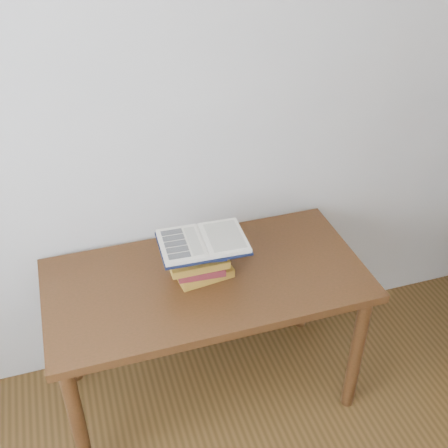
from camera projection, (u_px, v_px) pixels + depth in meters
name	position (u px, v px, depth m)	size (l,w,h in m)	color
room_shell	(447.00, 405.00, 0.72)	(3.54, 3.54, 2.62)	beige
desk	(207.00, 295.00, 2.38)	(1.33, 0.66, 0.71)	#482512
book_stack	(199.00, 259.00, 2.30)	(0.27, 0.20, 0.16)	#956021
open_book	(203.00, 242.00, 2.24)	(0.36, 0.26, 0.03)	black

